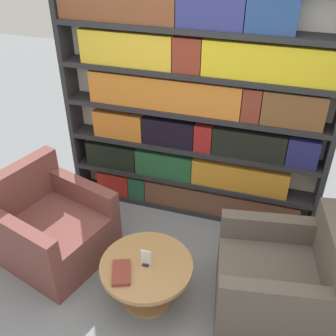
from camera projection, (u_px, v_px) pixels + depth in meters
ground_plane at (147, 307)px, 3.36m from camera, size 14.00×14.00×0.00m
bookshelf at (194, 112)px, 3.85m from camera, size 2.66×0.30×2.37m
armchair_left at (52, 229)px, 3.73m from camera, size 1.13×1.09×0.88m
armchair_right at (279, 282)px, 3.20m from camera, size 1.05×1.00×0.88m
coffee_table at (147, 274)px, 3.27m from camera, size 0.77×0.77×0.43m
table_sign at (146, 259)px, 3.17m from camera, size 0.09×0.06×0.15m
stray_book at (121, 273)px, 3.11m from camera, size 0.23×0.29×0.03m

